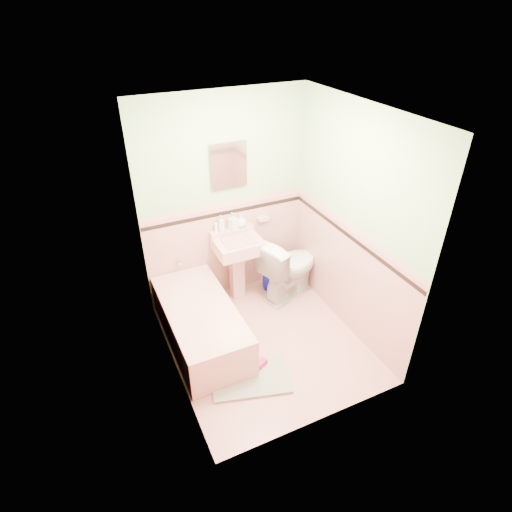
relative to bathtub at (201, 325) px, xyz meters
name	(u,v)px	position (x,y,z in m)	size (l,w,h in m)	color
floor	(265,342)	(0.63, -0.33, -0.23)	(2.20, 2.20, 0.00)	#E19993
ceiling	(269,112)	(0.63, -0.33, 2.27)	(2.20, 2.20, 0.00)	white
wall_back	(225,202)	(0.63, 0.77, 1.02)	(2.50, 2.50, 0.00)	beige
wall_front	(332,315)	(0.63, -1.43, 1.02)	(2.50, 2.50, 0.00)	beige
wall_left	(164,272)	(-0.37, -0.33, 1.02)	(2.50, 2.50, 0.00)	beige
wall_right	(353,226)	(1.63, -0.33, 1.02)	(2.50, 2.50, 0.00)	beige
wainscot_back	(227,250)	(0.63, 0.76, 0.38)	(2.00, 2.00, 0.00)	#E49F98
wainscot_front	(323,374)	(0.63, -1.42, 0.38)	(2.00, 2.00, 0.00)	#E49F98
wainscot_left	(173,327)	(-0.36, -0.33, 0.38)	(2.20, 2.20, 0.00)	#E49F98
wainscot_right	(345,277)	(1.62, -0.33, 0.38)	(2.20, 2.20, 0.00)	#E49F98
accent_back	(226,213)	(0.63, 0.75, 0.90)	(2.00, 2.00, 0.00)	black
accent_front	(329,327)	(0.63, -1.41, 0.90)	(2.00, 2.00, 0.00)	black
accent_left	(168,283)	(-0.35, -0.33, 0.89)	(2.20, 2.20, 0.00)	black
accent_right	(350,237)	(1.61, -0.33, 0.89)	(2.20, 2.20, 0.00)	black
cap_back	(226,205)	(0.63, 0.75, 0.99)	(2.00, 2.00, 0.00)	pink
cap_front	(330,317)	(0.63, -1.41, 0.99)	(2.00, 2.00, 0.00)	pink
cap_left	(167,274)	(-0.35, -0.33, 1.00)	(2.20, 2.20, 0.00)	pink
cap_right	(351,229)	(1.61, -0.33, 1.00)	(2.20, 2.20, 0.00)	pink
bathtub	(201,325)	(0.00, 0.00, 0.00)	(0.70, 1.50, 0.45)	#DC9B95
tub_faucet	(179,262)	(0.00, 0.72, 0.41)	(0.04, 0.04, 0.12)	silver
sink	(239,270)	(0.68, 0.53, 0.20)	(0.55, 0.48, 0.86)	#DC9B95
sink_faucet	(233,228)	(0.68, 0.67, 0.72)	(0.02, 0.02, 0.10)	silver
medicine_cabinet	(229,165)	(0.68, 0.74, 1.47)	(0.37, 0.04, 0.46)	white
soap_dish	(263,219)	(1.10, 0.73, 0.72)	(0.13, 0.08, 0.04)	#DC9B95
soap_bottle_left	(221,223)	(0.55, 0.71, 0.79)	(0.08, 0.08, 0.20)	#B2B2B2
soap_bottle_mid	(233,221)	(0.70, 0.71, 0.79)	(0.09, 0.10, 0.21)	#B2B2B2
soap_bottle_right	(241,221)	(0.80, 0.71, 0.78)	(0.13, 0.13, 0.17)	#B2B2B2
tube	(216,228)	(0.48, 0.71, 0.75)	(0.04, 0.04, 0.12)	white
toilet	(289,267)	(1.28, 0.35, 0.19)	(0.46, 0.81, 0.83)	white
bucket	(270,281)	(1.13, 0.56, -0.12)	(0.22, 0.22, 0.22)	#0B12B8
bath_mat	(250,377)	(0.26, -0.72, -0.21)	(0.78, 0.52, 0.03)	gray
shoe	(260,364)	(0.42, -0.65, -0.16)	(0.15, 0.07, 0.06)	#BF1E59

